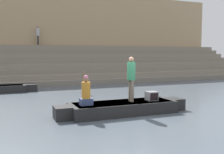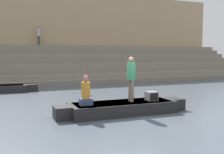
{
  "view_description": "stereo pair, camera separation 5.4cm",
  "coord_description": "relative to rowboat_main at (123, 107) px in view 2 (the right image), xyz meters",
  "views": [
    {
      "loc": [
        -4.54,
        -9.24,
        2.36
      ],
      "look_at": [
        -0.3,
        1.32,
        1.37
      ],
      "focal_mm": 42.0,
      "sensor_mm": 36.0,
      "label": 1
    },
    {
      "loc": [
        -4.49,
        -9.26,
        2.36
      ],
      "look_at": [
        -0.3,
        1.32,
        1.37
      ],
      "focal_mm": 42.0,
      "sensor_mm": 36.0,
      "label": 2
    }
  ],
  "objects": [
    {
      "name": "rowboat_main",
      "position": [
        0.0,
        0.0,
        0.0
      ],
      "size": [
        5.45,
        1.51,
        0.47
      ],
      "rotation": [
        0.0,
        0.0,
        0.03
      ],
      "color": "black",
      "rests_on": "ground"
    },
    {
      "name": "back_wall",
      "position": [
        0.3,
        16.48,
        3.93
      ],
      "size": [
        34.2,
        1.28,
        8.42
      ],
      "color": "tan",
      "rests_on": "ground"
    },
    {
      "name": "ground_plane",
      "position": [
        0.3,
        -0.12,
        -0.25
      ],
      "size": [
        120.0,
        120.0,
        0.0
      ],
      "primitive_type": "plane",
      "color": "#4C5660"
    },
    {
      "name": "person_rowing",
      "position": [
        -1.55,
        -0.06,
        0.68
      ],
      "size": [
        0.46,
        0.36,
        1.12
      ],
      "rotation": [
        0.0,
        0.0,
        -0.11
      ],
      "color": "#3D4C75",
      "rests_on": "rowboat_main"
    },
    {
      "name": "tv_set",
      "position": [
        1.24,
        -0.1,
        0.4
      ],
      "size": [
        0.43,
        0.42,
        0.36
      ],
      "rotation": [
        0.0,
        0.0,
        0.07
      ],
      "color": "slate",
      "rests_on": "rowboat_main"
    },
    {
      "name": "ghat_steps",
      "position": [
        0.3,
        13.74,
        0.88
      ],
      "size": [
        36.0,
        6.05,
        3.2
      ],
      "color": "gray",
      "rests_on": "ground"
    },
    {
      "name": "person_on_steps",
      "position": [
        -1.55,
        15.51,
        3.96
      ],
      "size": [
        0.3,
        0.3,
        1.73
      ],
      "rotation": [
        0.0,
        0.0,
        1.25
      ],
      "color": "#28282D",
      "rests_on": "ghat_steps"
    },
    {
      "name": "mooring_post",
      "position": [
        0.04,
        5.88,
        0.4
      ],
      "size": [
        0.16,
        0.16,
        1.3
      ],
      "primitive_type": "cylinder",
      "color": "brown",
      "rests_on": "ground"
    },
    {
      "name": "person_standing",
      "position": [
        0.34,
        -0.01,
        1.26
      ],
      "size": [
        0.33,
        0.33,
        1.79
      ],
      "rotation": [
        0.0,
        0.0,
        -0.29
      ],
      "color": "#756656",
      "rests_on": "rowboat_main"
    }
  ]
}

